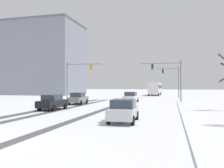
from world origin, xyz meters
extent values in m
cube|color=#4C4C51|center=(-5.58, 15.72, 0.00)|extent=(1.12, 34.58, 0.01)
cube|color=#4C4C51|center=(-3.78, 15.72, 0.00)|extent=(0.91, 34.58, 0.01)
cube|color=#4C4C51|center=(0.64, 15.72, 0.00)|extent=(0.77, 34.58, 0.01)
cube|color=white|center=(10.51, 14.14, 0.06)|extent=(4.00, 34.58, 0.12)
cylinder|color=slate|center=(9.11, 29.43, 3.25)|extent=(0.18, 0.18, 6.50)
cylinder|color=slate|center=(6.00, 29.32, 6.10)|extent=(6.21, 0.34, 0.12)
cube|color=black|center=(4.76, 29.28, 5.55)|extent=(0.33, 0.25, 0.90)
sphere|color=black|center=(4.77, 29.12, 5.85)|extent=(0.20, 0.20, 0.20)
sphere|color=black|center=(4.77, 29.12, 5.55)|extent=(0.20, 0.20, 0.20)
sphere|color=green|center=(4.77, 29.12, 5.25)|extent=(0.20, 0.20, 0.20)
cylinder|color=slate|center=(9.11, 41.43, 3.25)|extent=(0.18, 0.18, 6.50)
cylinder|color=slate|center=(6.85, 41.37, 6.10)|extent=(4.53, 0.25, 0.12)
cube|color=black|center=(5.94, 41.35, 5.55)|extent=(0.33, 0.25, 0.90)
sphere|color=black|center=(5.95, 41.19, 5.85)|extent=(0.20, 0.20, 0.20)
sphere|color=black|center=(5.95, 41.19, 5.55)|extent=(0.20, 0.20, 0.20)
sphere|color=green|center=(5.95, 41.19, 5.25)|extent=(0.20, 0.20, 0.20)
cylinder|color=slate|center=(-9.11, 27.43, 3.25)|extent=(0.18, 0.18, 6.50)
cylinder|color=slate|center=(-6.15, 27.57, 6.10)|extent=(5.91, 0.39, 0.12)
cube|color=#B79319|center=(-4.97, 27.62, 5.55)|extent=(0.33, 0.25, 0.90)
sphere|color=black|center=(-4.98, 27.78, 5.85)|extent=(0.20, 0.20, 0.20)
sphere|color=black|center=(-4.98, 27.78, 5.55)|extent=(0.20, 0.20, 0.20)
sphere|color=green|center=(-4.98, 27.78, 5.25)|extent=(0.20, 0.20, 0.20)
cube|color=silver|center=(1.66, 27.16, 0.67)|extent=(1.84, 4.16, 0.70)
cube|color=#2D3847|center=(1.65, 27.01, 1.32)|extent=(1.63, 1.95, 0.60)
cylinder|color=black|center=(0.89, 28.46, 0.32)|extent=(0.24, 0.65, 0.64)
cylinder|color=black|center=(2.51, 28.41, 0.32)|extent=(0.24, 0.65, 0.64)
cylinder|color=black|center=(0.80, 25.92, 0.32)|extent=(0.24, 0.65, 0.64)
cylinder|color=black|center=(2.42, 25.87, 0.32)|extent=(0.24, 0.65, 0.64)
cube|color=slate|center=(-4.84, 21.98, 0.67)|extent=(1.88, 4.17, 0.70)
cube|color=#2D3847|center=(-4.83, 21.83, 1.32)|extent=(1.64, 1.97, 0.60)
cylinder|color=black|center=(-5.70, 23.21, 0.32)|extent=(0.25, 0.65, 0.64)
cylinder|color=black|center=(-4.09, 23.28, 0.32)|extent=(0.25, 0.65, 0.64)
cylinder|color=black|center=(-5.59, 20.67, 0.32)|extent=(0.25, 0.65, 0.64)
cylinder|color=black|center=(-3.97, 20.74, 0.32)|extent=(0.25, 0.65, 0.64)
cube|color=black|center=(-4.58, 14.42, 0.67)|extent=(1.74, 4.12, 0.70)
cube|color=#2D3847|center=(-4.59, 14.27, 1.32)|extent=(1.58, 1.92, 0.60)
cylinder|color=black|center=(-5.38, 15.70, 0.32)|extent=(0.23, 0.64, 0.64)
cylinder|color=black|center=(-3.76, 15.68, 0.32)|extent=(0.23, 0.64, 0.64)
cylinder|color=black|center=(-5.41, 13.16, 0.32)|extent=(0.23, 0.64, 0.64)
cylinder|color=black|center=(-3.79, 13.14, 0.32)|extent=(0.23, 0.64, 0.64)
cube|color=#B7BABF|center=(4.41, 8.20, 0.67)|extent=(1.86, 4.17, 0.70)
cube|color=#2D3847|center=(4.42, 8.05, 1.32)|extent=(1.64, 1.96, 0.60)
cylinder|color=black|center=(3.56, 9.44, 0.32)|extent=(0.25, 0.65, 0.64)
cylinder|color=black|center=(5.17, 9.50, 0.32)|extent=(0.25, 0.65, 0.64)
cylinder|color=black|center=(3.66, 6.90, 0.32)|extent=(0.25, 0.65, 0.64)
cylinder|color=black|center=(5.27, 6.96, 0.32)|extent=(0.25, 0.65, 0.64)
cube|color=silver|center=(3.47, 54.01, 1.93)|extent=(2.79, 11.06, 2.90)
cube|color=#283342|center=(3.47, 54.01, 2.28)|extent=(2.80, 10.18, 0.90)
cylinder|color=black|center=(4.56, 50.13, 0.48)|extent=(0.33, 0.97, 0.96)
cylinder|color=black|center=(2.18, 50.19, 0.48)|extent=(0.33, 0.97, 0.96)
cylinder|color=black|center=(4.74, 57.28, 0.48)|extent=(0.33, 0.97, 0.96)
cylinder|color=black|center=(2.37, 57.34, 0.48)|extent=(0.33, 0.97, 0.96)
cube|color=gray|center=(-29.29, 52.86, 10.10)|extent=(22.21, 15.23, 20.20)
cube|color=slate|center=(-29.29, 52.86, 20.45)|extent=(22.51, 15.53, 0.50)
camera|label=1|loc=(7.75, -8.04, 2.60)|focal=37.28mm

